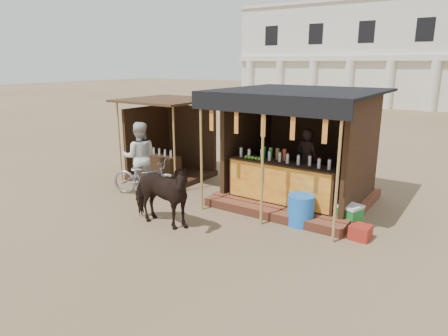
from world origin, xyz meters
TOP-DOWN VIEW (x-y plane):
  - ground at (0.00, 0.00)m, footprint 120.00×120.00m
  - main_stall at (1.01, 3.36)m, footprint 3.60×3.61m
  - secondary_stall at (-3.17, 3.24)m, footprint 2.40×2.40m
  - cow at (-0.72, 0.25)m, footprint 1.72×0.85m
  - motorbike at (-2.47, 1.59)m, footprint 1.97×1.24m
  - bystander at (-2.87, 1.79)m, footprint 1.16×1.14m
  - blue_barrel at (1.72, 2.00)m, footprint 0.60×0.60m
  - red_crate at (3.00, 2.00)m, footprint 0.40×0.40m
  - cooler at (2.50, 2.60)m, footprint 0.74×0.60m
  - background_building at (-2.00, 29.94)m, footprint 26.00×7.45m

SIDE VIEW (x-z plane):
  - ground at x=0.00m, z-range 0.00..0.00m
  - red_crate at x=3.00m, z-range 0.00..0.29m
  - cooler at x=2.50m, z-range 0.00..0.46m
  - blue_barrel at x=1.72m, z-range 0.00..0.67m
  - motorbike at x=-2.47m, z-range 0.00..0.98m
  - cow at x=-0.72m, z-range 0.00..1.42m
  - secondary_stall at x=-3.17m, z-range -0.34..2.04m
  - bystander at x=-2.87m, z-range 0.00..1.88m
  - main_stall at x=1.01m, z-range -0.37..2.41m
  - background_building at x=-2.00m, z-range -0.11..8.07m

